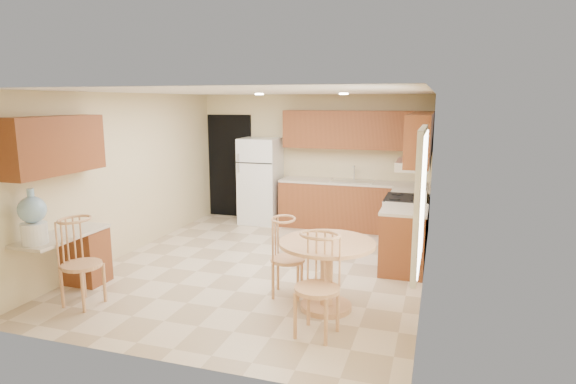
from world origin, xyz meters
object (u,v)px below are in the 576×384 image
(stove, at_px, (405,225))
(refrigerator, at_px, (261,181))
(dining_table, at_px, (327,265))
(chair_table_a, at_px, (285,252))
(chair_table_b, at_px, (315,279))
(chair_desk, at_px, (75,256))
(water_crock, at_px, (33,219))

(stove, bearing_deg, refrigerator, 157.01)
(dining_table, relative_size, chair_table_a, 1.13)
(chair_table_b, bearing_deg, stove, -93.53)
(dining_table, height_order, chair_desk, chair_desk)
(chair_desk, bearing_deg, chair_table_b, 97.90)
(chair_table_a, relative_size, chair_desk, 0.94)
(dining_table, bearing_deg, water_crock, -163.58)
(chair_table_b, bearing_deg, water_crock, 12.00)
(stove, height_order, chair_table_a, stove)
(refrigerator, xyz_separation_m, chair_table_a, (1.61, -3.41, -0.24))
(water_crock, bearing_deg, chair_table_a, 22.52)
(water_crock, bearing_deg, stove, 40.00)
(chair_table_b, xyz_separation_m, water_crock, (-3.26, -0.20, 0.41))
(chair_desk, bearing_deg, water_crock, -72.11)
(dining_table, height_order, chair_table_a, chair_table_a)
(dining_table, distance_m, chair_table_b, 0.76)
(stove, xyz_separation_m, chair_desk, (-3.47, -3.20, 0.16))
(dining_table, bearing_deg, chair_desk, -162.88)
(dining_table, relative_size, chair_desk, 1.06)
(refrigerator, relative_size, dining_table, 1.52)
(chair_table_a, bearing_deg, chair_desk, -72.82)
(water_crock, bearing_deg, dining_table, 16.42)
(dining_table, bearing_deg, stove, 73.08)
(chair_table_a, bearing_deg, refrigerator, -162.03)
(stove, xyz_separation_m, chair_table_a, (-1.26, -2.19, 0.12))
(refrigerator, bearing_deg, dining_table, -58.79)
(refrigerator, distance_m, stove, 3.14)
(chair_desk, bearing_deg, dining_table, 113.00)
(refrigerator, distance_m, dining_table, 4.18)
(refrigerator, relative_size, water_crock, 2.61)
(refrigerator, bearing_deg, chair_table_a, -64.71)
(refrigerator, height_order, dining_table, refrigerator)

